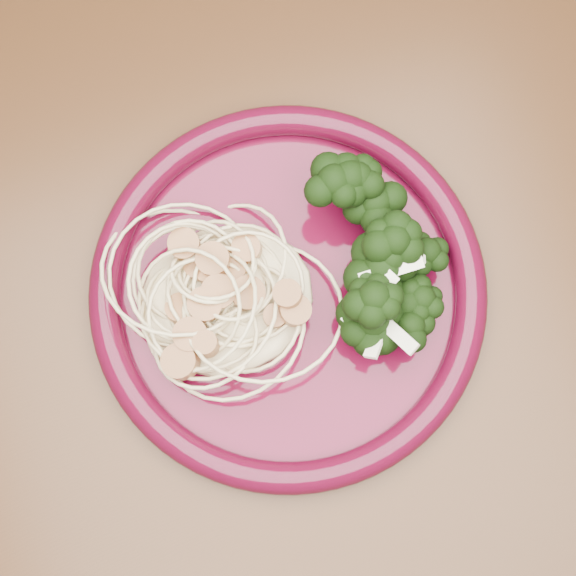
{
  "coord_description": "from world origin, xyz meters",
  "views": [
    {
      "loc": [
        -0.15,
        -0.21,
        1.36
      ],
      "look_at": [
        -0.11,
        -0.08,
        0.77
      ],
      "focal_mm": 50.0,
      "sensor_mm": 36.0,
      "label": 1
    }
  ],
  "objects": [
    {
      "name": "dinner_plate",
      "position": [
        -0.11,
        -0.08,
        0.76
      ],
      "size": [
        0.36,
        0.36,
        0.03
      ],
      "rotation": [
        0.0,
        0.0,
        -0.18
      ],
      "color": "#49071C",
      "rests_on": "dining_table"
    },
    {
      "name": "broccoli_pile",
      "position": [
        -0.05,
        -0.09,
        0.79
      ],
      "size": [
        0.13,
        0.18,
        0.06
      ],
      "primitive_type": "ellipsoid",
      "rotation": [
        0.0,
        0.0,
        -0.18
      ],
      "color": "black",
      "rests_on": "dinner_plate"
    },
    {
      "name": "onion_garnish",
      "position": [
        -0.05,
        -0.09,
        0.82
      ],
      "size": [
        0.09,
        0.12,
        0.05
      ],
      "primitive_type": null,
      "rotation": [
        0.0,
        0.0,
        -0.18
      ],
      "color": "white",
      "rests_on": "broccoli_pile"
    },
    {
      "name": "spaghetti_pile",
      "position": [
        -0.16,
        -0.07,
        0.77
      ],
      "size": [
        0.16,
        0.14,
        0.03
      ],
      "primitive_type": "ellipsoid",
      "rotation": [
        0.0,
        0.0,
        -0.18
      ],
      "color": "beige",
      "rests_on": "dinner_plate"
    },
    {
      "name": "dining_table",
      "position": [
        0.0,
        0.0,
        0.65
      ],
      "size": [
        1.2,
        0.8,
        0.75
      ],
      "color": "#472814",
      "rests_on": "ground"
    },
    {
      "name": "scallop_cluster",
      "position": [
        -0.16,
        -0.07,
        0.81
      ],
      "size": [
        0.15,
        0.15,
        0.04
      ],
      "primitive_type": null,
      "rotation": [
        0.0,
        0.0,
        -0.18
      ],
      "color": "#A76E3C",
      "rests_on": "spaghetti_pile"
    }
  ]
}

